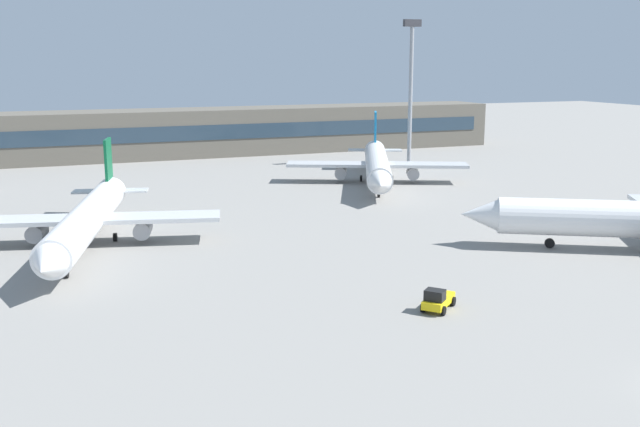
% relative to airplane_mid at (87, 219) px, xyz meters
% --- Properties ---
extents(ground_plane, '(400.00, 400.00, 0.00)m').
position_rel_airplane_mid_xyz_m(ground_plane, '(29.54, -6.69, -2.83)').
color(ground_plane, gray).
extents(terminal_building, '(116.12, 12.13, 9.00)m').
position_rel_airplane_mid_xyz_m(terminal_building, '(29.54, 66.71, 1.67)').
color(terminal_building, '#5B564C').
rests_on(terminal_building, ground_plane).
extents(airplane_mid, '(26.27, 37.03, 9.29)m').
position_rel_airplane_mid_xyz_m(airplane_mid, '(0.00, 0.00, 0.00)').
color(airplane_mid, white).
rests_on(airplane_mid, ground_plane).
extents(airplane_far, '(26.70, 37.03, 9.76)m').
position_rel_airplane_mid_xyz_m(airplane_far, '(43.43, 23.64, 0.14)').
color(airplane_far, silver).
rests_on(airplane_far, ground_plane).
extents(baggage_tug_yellow, '(3.70, 3.50, 1.75)m').
position_rel_airplane_mid_xyz_m(baggage_tug_yellow, '(22.80, -29.11, -2.04)').
color(baggage_tug_yellow, yellow).
rests_on(baggage_tug_yellow, ground_plane).
extents(floodlight_tower_east, '(3.20, 0.80, 25.11)m').
position_rel_airplane_mid_xyz_m(floodlight_tower_east, '(57.39, 39.38, 11.73)').
color(floodlight_tower_east, gray).
rests_on(floodlight_tower_east, ground_plane).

